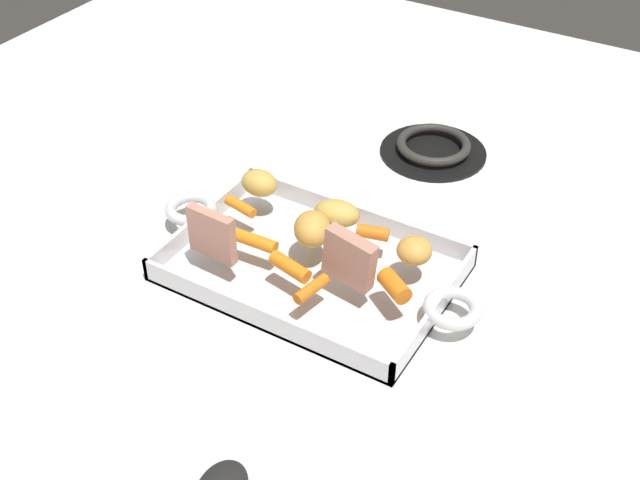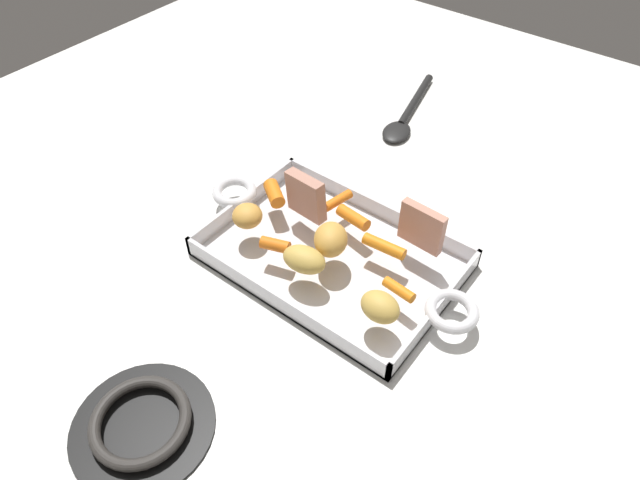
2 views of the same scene
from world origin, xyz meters
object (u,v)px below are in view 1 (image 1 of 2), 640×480
object	(u,v)px
potato_golden_large	(338,214)
roast_slice_thick	(212,234)
baby_carrot_long	(373,232)
potato_near_roast	(414,251)
roast_slice_thin	(350,258)
stove_burner_rear	(433,148)
baby_carrot_northeast	(254,240)
roasting_dish	(312,267)
potato_golden_small	(259,183)
baby_carrot_short	(394,286)
baby_carrot_northwest	(311,289)
baby_carrot_southwest	(241,206)
potato_corner	(312,229)
baby_carrot_center_left	(292,268)

from	to	relation	value
potato_golden_large	roast_slice_thick	bearing A→B (deg)	52.82
baby_carrot_long	potato_near_roast	distance (m)	0.07
roast_slice_thin	stove_burner_rear	xyz separation A→B (m)	(0.05, -0.37, -0.06)
roast_slice_thick	baby_carrot_northeast	world-z (taller)	roast_slice_thick
baby_carrot_northeast	potato_golden_large	size ratio (longest dim) A/B	1.03
roasting_dish	baby_carrot_northeast	xyz separation A→B (m)	(0.07, 0.03, 0.04)
baby_carrot_northeast	potato_golden_small	bearing A→B (deg)	-59.75
potato_near_roast	potato_golden_small	size ratio (longest dim) A/B	0.84
baby_carrot_short	potato_golden_small	world-z (taller)	potato_golden_small
baby_carrot_northwest	baby_carrot_northeast	distance (m)	0.12
roast_slice_thick	stove_burner_rear	world-z (taller)	roast_slice_thick
roast_slice_thick	stove_burner_rear	bearing A→B (deg)	-105.54
baby_carrot_northwest	baby_carrot_northeast	world-z (taller)	baby_carrot_northeast
roast_slice_thick	potato_golden_small	distance (m)	0.14
potato_near_roast	stove_burner_rear	world-z (taller)	potato_near_roast
baby_carrot_northeast	stove_burner_rear	world-z (taller)	baby_carrot_northeast
roasting_dish	baby_carrot_long	distance (m)	0.09
baby_carrot_short	baby_carrot_northeast	size ratio (longest dim) A/B	0.71
baby_carrot_northwest	potato_near_roast	distance (m)	0.14
roast_slice_thin	stove_burner_rear	bearing A→B (deg)	-81.84
potato_golden_small	stove_burner_rear	distance (m)	0.31
roasting_dish	baby_carrot_northwest	xyz separation A→B (m)	(-0.04, 0.07, 0.04)
baby_carrot_southwest	baby_carrot_short	bearing A→B (deg)	170.46
roast_slice_thick	baby_carrot_northwest	xyz separation A→B (m)	(-0.14, -0.00, -0.03)
potato_corner	stove_burner_rear	size ratio (longest dim) A/B	0.35
baby_carrot_short	potato_corner	size ratio (longest dim) A/B	0.79
roasting_dish	baby_carrot_short	world-z (taller)	baby_carrot_short
baby_carrot_short	potato_near_roast	world-z (taller)	potato_near_roast
baby_carrot_northwest	baby_carrot_center_left	bearing A→B (deg)	-25.44
baby_carrot_long	roasting_dish	bearing A→B (deg)	48.13
roasting_dish	baby_carrot_long	xyz separation A→B (m)	(-0.05, -0.06, 0.04)
baby_carrot_northeast	baby_carrot_long	xyz separation A→B (m)	(-0.12, -0.09, 0.00)
baby_carrot_northwest	baby_carrot_long	world-z (taller)	baby_carrot_long
roast_slice_thin	baby_carrot_northwest	bearing A→B (deg)	59.81
baby_carrot_center_left	baby_carrot_long	bearing A→B (deg)	-114.95
baby_carrot_northeast	baby_carrot_long	bearing A→B (deg)	-143.30
roast_slice_thick	baby_carrot_northeast	size ratio (longest dim) A/B	1.05
roast_slice_thick	potato_near_roast	world-z (taller)	roast_slice_thick
potato_golden_small	potato_golden_large	bearing A→B (deg)	177.63
roasting_dish	roast_slice_thin	xyz separation A→B (m)	(-0.07, 0.03, 0.06)
baby_carrot_northwest	baby_carrot_northeast	bearing A→B (deg)	-19.96
baby_carrot_center_left	potato_golden_large	world-z (taller)	potato_golden_large
baby_carrot_center_left	potato_golden_large	distance (m)	0.12
baby_carrot_short	potato_corner	distance (m)	0.14
stove_burner_rear	roasting_dish	bearing A→B (deg)	87.50
roast_slice_thin	potato_corner	xyz separation A→B (m)	(0.08, -0.04, -0.01)
roasting_dish	baby_carrot_northwest	size ratio (longest dim) A/B	9.18
potato_corner	potato_golden_large	bearing A→B (deg)	-101.51
baby_carrot_long	potato_golden_small	size ratio (longest dim) A/B	0.79
baby_carrot_long	stove_burner_rear	bearing A→B (deg)	-82.01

